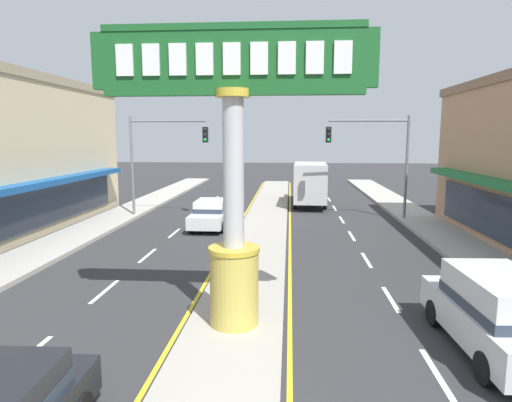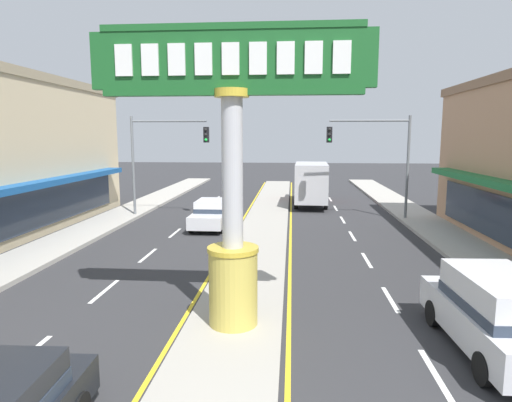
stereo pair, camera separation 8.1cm
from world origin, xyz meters
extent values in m
cube|color=#A39E93|center=(0.00, 18.00, 0.07)|extent=(2.54, 52.00, 0.14)
cube|color=#ADA89E|center=(-9.16, 16.00, 0.09)|extent=(2.59, 60.00, 0.18)
cube|color=#ADA89E|center=(9.16, 16.00, 0.09)|extent=(2.59, 60.00, 0.18)
cube|color=silver|center=(-4.57, 4.80, 0.00)|extent=(0.14, 2.20, 0.01)
cube|color=silver|center=(-4.57, 9.20, 0.00)|extent=(0.14, 2.20, 0.01)
cube|color=silver|center=(-4.57, 13.60, 0.00)|extent=(0.14, 2.20, 0.01)
cube|color=silver|center=(-4.57, 18.00, 0.00)|extent=(0.14, 2.20, 0.01)
cube|color=silver|center=(-4.57, 22.40, 0.00)|extent=(0.14, 2.20, 0.01)
cube|color=silver|center=(-4.57, 26.80, 0.00)|extent=(0.14, 2.20, 0.01)
cube|color=silver|center=(-4.57, 31.20, 0.00)|extent=(0.14, 2.20, 0.01)
cube|color=silver|center=(4.57, 4.80, 0.00)|extent=(0.14, 2.20, 0.01)
cube|color=silver|center=(4.57, 9.20, 0.00)|extent=(0.14, 2.20, 0.01)
cube|color=silver|center=(4.57, 13.60, 0.00)|extent=(0.14, 2.20, 0.01)
cube|color=silver|center=(4.57, 18.00, 0.00)|extent=(0.14, 2.20, 0.01)
cube|color=silver|center=(4.57, 22.40, 0.00)|extent=(0.14, 2.20, 0.01)
cube|color=silver|center=(4.57, 26.80, 0.00)|extent=(0.14, 2.20, 0.01)
cube|color=silver|center=(4.57, 31.20, 0.00)|extent=(0.14, 2.20, 0.01)
cube|color=yellow|center=(-1.45, 18.00, 0.00)|extent=(0.12, 52.00, 0.01)
cube|color=yellow|center=(1.45, 18.00, 0.00)|extent=(0.12, 52.00, 0.01)
cylinder|color=gold|center=(0.00, 6.72, 1.11)|extent=(1.26, 1.26, 1.94)
cylinder|color=gold|center=(0.00, 6.72, 2.14)|extent=(1.32, 1.32, 0.12)
cylinder|color=#B7B7BC|center=(0.00, 6.72, 4.11)|extent=(0.53, 0.53, 4.06)
cylinder|color=gold|center=(0.00, 6.72, 6.05)|extent=(0.85, 0.85, 0.20)
cube|color=#195623|center=(0.00, 6.72, 6.83)|extent=(6.91, 0.24, 1.36)
cube|color=#195623|center=(0.00, 6.72, 7.59)|extent=(6.36, 0.29, 0.16)
cube|color=#195623|center=(0.00, 6.72, 6.07)|extent=(6.36, 0.29, 0.16)
cube|color=white|center=(-2.61, 6.57, 6.83)|extent=(0.42, 0.06, 0.75)
cube|color=white|center=(-1.96, 6.57, 6.83)|extent=(0.42, 0.06, 0.75)
cube|color=white|center=(-1.31, 6.57, 6.83)|extent=(0.42, 0.06, 0.75)
cube|color=white|center=(-0.65, 6.57, 6.83)|extent=(0.42, 0.06, 0.75)
cube|color=white|center=(0.00, 6.57, 6.83)|extent=(0.42, 0.06, 0.75)
cube|color=white|center=(0.65, 6.57, 6.83)|extent=(0.42, 0.06, 0.75)
cube|color=white|center=(1.31, 6.57, 6.83)|extent=(0.42, 0.06, 0.75)
cube|color=white|center=(1.96, 6.57, 6.83)|extent=(0.42, 0.06, 0.75)
cube|color=white|center=(2.61, 6.57, 6.83)|extent=(0.42, 0.06, 0.75)
cube|color=#195193|center=(-10.55, 15.36, 2.73)|extent=(0.90, 19.52, 0.30)
cube|color=#283342|center=(-10.96, 15.36, 1.50)|extent=(0.08, 18.83, 2.00)
cube|color=#1E7038|center=(10.00, 13.63, 3.06)|extent=(0.90, 17.02, 0.30)
cylinder|color=slate|center=(-8.27, 22.37, 3.10)|extent=(0.16, 0.16, 6.20)
cylinder|color=slate|center=(-5.96, 22.37, 5.90)|extent=(4.62, 0.12, 0.12)
cube|color=black|center=(-3.65, 22.21, 5.09)|extent=(0.32, 0.24, 0.92)
sphere|color=black|center=(-3.65, 22.07, 5.39)|extent=(0.17, 0.17, 0.17)
sphere|color=black|center=(-3.65, 22.07, 5.09)|extent=(0.17, 0.17, 0.17)
sphere|color=#19D83F|center=(-3.65, 22.07, 4.79)|extent=(0.17, 0.17, 0.17)
cylinder|color=slate|center=(8.27, 22.47, 3.10)|extent=(0.16, 0.16, 6.20)
cylinder|color=slate|center=(5.96, 22.47, 5.90)|extent=(4.62, 0.12, 0.12)
cube|color=black|center=(3.65, 22.31, 5.09)|extent=(0.32, 0.24, 0.92)
sphere|color=black|center=(3.65, 22.17, 5.39)|extent=(0.17, 0.17, 0.17)
sphere|color=black|center=(3.65, 22.17, 5.09)|extent=(0.17, 0.17, 0.17)
sphere|color=#19D83F|center=(3.65, 22.17, 4.79)|extent=(0.17, 0.17, 0.17)
cube|color=silver|center=(-2.92, 19.47, 0.60)|extent=(1.77, 4.31, 0.66)
cube|color=silver|center=(-2.92, 19.64, 1.23)|extent=(1.56, 2.15, 0.60)
cube|color=#283342|center=(-2.92, 19.64, 1.05)|extent=(1.59, 2.18, 0.24)
cylinder|color=black|center=(-2.11, 18.14, 0.31)|extent=(0.22, 0.62, 0.62)
cylinder|color=black|center=(-3.73, 18.14, 0.31)|extent=(0.22, 0.62, 0.62)
cylinder|color=black|center=(-2.11, 20.80, 0.31)|extent=(0.22, 0.62, 0.62)
cylinder|color=black|center=(-3.73, 20.81, 0.31)|extent=(0.22, 0.62, 0.62)
cube|color=silver|center=(6.22, 5.96, 0.70)|extent=(2.11, 4.68, 0.80)
cube|color=silver|center=(6.23, 5.77, 1.50)|extent=(1.80, 2.93, 0.80)
cube|color=#283342|center=(6.23, 5.77, 1.22)|extent=(1.84, 2.96, 0.24)
cylinder|color=black|center=(5.28, 7.34, 0.34)|extent=(0.25, 0.69, 0.68)
cylinder|color=black|center=(7.03, 7.42, 0.34)|extent=(0.25, 0.69, 0.68)
cylinder|color=black|center=(5.41, 4.49, 0.34)|extent=(0.25, 0.69, 0.68)
cube|color=maroon|center=(2.95, 30.44, 1.41)|extent=(2.16, 2.07, 2.10)
cube|color=#283342|center=(2.98, 31.40, 1.71)|extent=(1.85, 0.14, 0.90)
cube|color=#B2B2B7|center=(2.84, 26.94, 1.82)|extent=(2.35, 4.87, 2.60)
cylinder|color=black|center=(1.99, 30.67, 0.42)|extent=(0.29, 0.85, 0.84)
cylinder|color=black|center=(3.92, 30.61, 0.42)|extent=(0.29, 0.85, 0.84)
cylinder|color=black|center=(1.81, 26.26, 0.42)|extent=(0.29, 0.85, 0.84)
cylinder|color=black|center=(3.83, 26.19, 0.42)|extent=(0.29, 0.85, 0.84)
camera|label=1|loc=(1.40, -4.24, 5.01)|focal=31.12mm
camera|label=2|loc=(1.48, -4.24, 5.01)|focal=31.12mm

